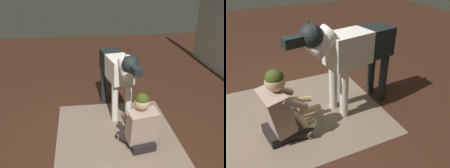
% 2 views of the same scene
% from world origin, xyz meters
% --- Properties ---
extents(ground_plane, '(13.40, 13.40, 0.00)m').
position_xyz_m(ground_plane, '(0.00, 0.00, 0.00)').
color(ground_plane, '#391F15').
extents(area_rug, '(2.40, 1.80, 0.01)m').
position_xyz_m(area_rug, '(0.01, 0.17, 0.00)').
color(area_rug, '#7A6554').
rests_on(area_rug, ground).
extents(person_sitting_on_floor, '(0.68, 0.57, 0.84)m').
position_xyz_m(person_sitting_on_floor, '(0.13, 0.47, 0.34)').
color(person_sitting_on_floor, black).
rests_on(person_sitting_on_floor, ground).
extents(large_dog, '(1.59, 0.49, 1.25)m').
position_xyz_m(large_dog, '(-0.82, 0.29, 0.81)').
color(large_dog, silver).
rests_on(large_dog, ground).
extents(hot_dog_on_plate, '(0.24, 0.24, 0.06)m').
position_xyz_m(hot_dog_on_plate, '(-0.16, 0.41, 0.03)').
color(hot_dog_on_plate, white).
rests_on(hot_dog_on_plate, ground).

